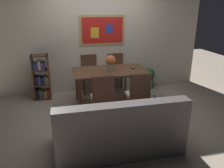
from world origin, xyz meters
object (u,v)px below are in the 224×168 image
object	(u,v)px
flower_vase	(111,62)
tv_remote	(132,68)
leather_couch	(118,130)
dining_table	(110,75)
dining_chair_near_right	(138,92)
bookshelf	(42,79)
dining_chair_near_left	(102,95)
dining_chair_far_right	(116,69)
potted_ivy	(149,78)
dining_chair_far_left	(90,70)

from	to	relation	value
flower_vase	tv_remote	xyz separation A→B (m)	(0.51, 0.10, -0.17)
leather_couch	dining_table	bearing A→B (deg)	81.67
dining_chair_near_right	bookshelf	xyz separation A→B (m)	(-1.79, 1.42, -0.07)
dining_chair_near_left	dining_chair_far_right	xyz separation A→B (m)	(0.65, 1.60, 0.00)
dining_chair_near_right	bookshelf	world-z (taller)	bookshelf
potted_ivy	tv_remote	world-z (taller)	tv_remote
leather_couch	potted_ivy	size ratio (longest dim) A/B	3.32
potted_ivy	tv_remote	bearing A→B (deg)	-134.48
dining_table	potted_ivy	world-z (taller)	dining_table
dining_chair_near_right	dining_chair_far_left	bearing A→B (deg)	112.21
potted_ivy	leather_couch	bearing A→B (deg)	-120.96
dining_table	dining_chair_far_right	xyz separation A→B (m)	(0.33, 0.80, -0.12)
dining_chair_near_left	potted_ivy	bearing A→B (deg)	45.78
dining_chair_far_left	dining_chair_far_right	bearing A→B (deg)	-2.97
dining_chair_near_right	leather_couch	world-z (taller)	dining_chair_near_right
dining_table	leather_couch	bearing A→B (deg)	-98.33
dining_table	leather_couch	size ratio (longest dim) A/B	0.85
bookshelf	tv_remote	size ratio (longest dim) A/B	6.49
dining_chair_near_left	flower_vase	distance (m)	0.91
dining_chair_near_left	dining_chair_far_left	xyz separation A→B (m)	(-0.01, 1.63, 0.00)
dining_chair_near_right	potted_ivy	bearing A→B (deg)	61.47
dining_chair_far_right	tv_remote	size ratio (longest dim) A/B	5.79
dining_chair_near_left	tv_remote	world-z (taller)	dining_chair_near_left
dining_table	flower_vase	size ratio (longest dim) A/B	4.66
leather_couch	tv_remote	world-z (taller)	leather_couch
dining_chair_near_left	dining_chair_far_right	size ratio (longest dim) A/B	1.00
dining_chair_near_left	dining_chair_far_right	world-z (taller)	same
leather_couch	bookshelf	xyz separation A→B (m)	(-1.21, 2.24, 0.16)
dining_table	dining_chair_near_right	size ratio (longest dim) A/B	1.67
dining_chair_near_right	dining_chair_far_left	size ratio (longest dim) A/B	1.00
dining_chair_near_left	flower_vase	world-z (taller)	flower_vase
dining_chair_near_right	dining_table	bearing A→B (deg)	112.74
dining_chair_near_left	leather_couch	world-z (taller)	dining_chair_near_left
dining_chair_near_left	tv_remote	distance (m)	1.21
flower_vase	bookshelf	bearing A→B (deg)	155.79
leather_couch	flower_vase	world-z (taller)	flower_vase
leather_couch	potted_ivy	bearing A→B (deg)	59.04
dining_chair_far_right	potted_ivy	size ratio (longest dim) A/B	1.68
dining_table	potted_ivy	distance (m)	1.46
dining_chair_near_right	dining_chair_near_left	bearing A→B (deg)	178.77
dining_chair_near_left	bookshelf	world-z (taller)	bookshelf
potted_ivy	dining_chair_far_right	bearing A→B (deg)	177.05
dining_chair_near_right	dining_chair_far_right	size ratio (longest dim) A/B	1.00
potted_ivy	flower_vase	xyz separation A→B (m)	(-1.19, -0.80, 0.67)
dining_chair_near_right	tv_remote	world-z (taller)	dining_chair_near_right
dining_chair_far_right	leather_couch	xyz separation A→B (m)	(-0.57, -2.43, -0.23)
dining_chair_far_right	leather_couch	world-z (taller)	dining_chair_far_right
dining_chair_near_right	dining_chair_far_left	distance (m)	1.78
dining_chair_near_left	leather_couch	xyz separation A→B (m)	(0.08, -0.83, -0.23)
dining_chair_far_right	leather_couch	bearing A→B (deg)	-103.21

